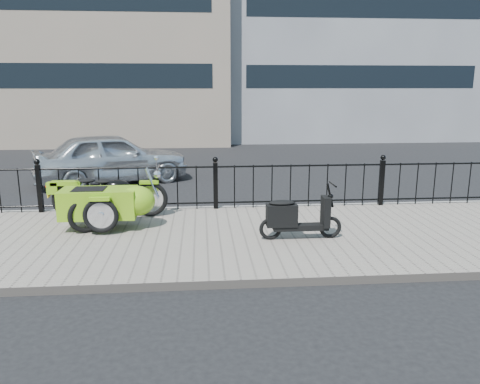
{
  "coord_description": "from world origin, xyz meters",
  "views": [
    {
      "loc": [
        -0.28,
        -8.07,
        2.59
      ],
      "look_at": [
        0.39,
        -0.1,
        0.78
      ],
      "focal_mm": 35.0,
      "sensor_mm": 36.0,
      "label": 1
    }
  ],
  "objects": [
    {
      "name": "building_tan",
      "position": [
        -6.0,
        15.99,
        6.0
      ],
      "size": [
        14.0,
        8.01,
        12.0
      ],
      "color": "gray",
      "rests_on": "ground"
    },
    {
      "name": "spare_tire",
      "position": [
        -2.27,
        -0.16,
        0.43
      ],
      "size": [
        0.6,
        0.33,
        0.61
      ],
      "primitive_type": "torus",
      "rotation": [
        1.57,
        0.0,
        0.42
      ],
      "color": "black",
      "rests_on": "sidewalk"
    },
    {
      "name": "motorcycle_sidecar",
      "position": [
        -1.91,
        0.2,
        0.59
      ],
      "size": [
        2.28,
        1.48,
        0.98
      ],
      "color": "black",
      "rests_on": "sidewalk"
    },
    {
      "name": "curb",
      "position": [
        0.0,
        1.44,
        0.06
      ],
      "size": [
        30.0,
        0.1,
        0.12
      ],
      "primitive_type": "cube",
      "color": "gray",
      "rests_on": "ground"
    },
    {
      "name": "iron_fence",
      "position": [
        0.0,
        1.3,
        0.59
      ],
      "size": [
        14.11,
        0.11,
        1.08
      ],
      "color": "black",
      "rests_on": "sidewalk"
    },
    {
      "name": "sedan_car",
      "position": [
        -2.71,
        4.76,
        0.69
      ],
      "size": [
        4.37,
        3.04,
        1.38
      ],
      "primitive_type": "imported",
      "rotation": [
        0.0,
        0.0,
        1.96
      ],
      "color": "silver",
      "rests_on": "ground"
    },
    {
      "name": "ground",
      "position": [
        0.0,
        0.0,
        0.0
      ],
      "size": [
        120.0,
        120.0,
        0.0
      ],
      "primitive_type": "plane",
      "color": "black",
      "rests_on": "ground"
    },
    {
      "name": "sidewalk",
      "position": [
        0.0,
        -0.5,
        0.06
      ],
      "size": [
        30.0,
        3.8,
        0.12
      ],
      "primitive_type": "cube",
      "color": "slate",
      "rests_on": "ground"
    },
    {
      "name": "scooter",
      "position": [
        1.24,
        -0.79,
        0.48
      ],
      "size": [
        1.38,
        0.4,
        0.93
      ],
      "color": "black",
      "rests_on": "sidewalk"
    }
  ]
}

